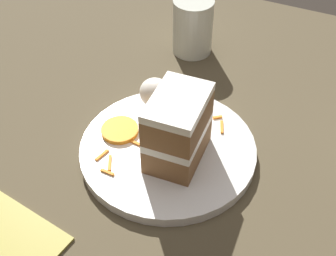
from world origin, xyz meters
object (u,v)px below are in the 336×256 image
object	(u,v)px
cake_slice	(178,129)
cream_dollop	(156,93)
orange_garnish	(120,130)
plate	(168,150)
drinking_glass	(193,30)

from	to	relation	value
cake_slice	cream_dollop	size ratio (longest dim) A/B	2.07
cream_dollop	orange_garnish	bearing A→B (deg)	74.05
orange_garnish	plate	bearing A→B (deg)	-178.02
drinking_glass	plate	bearing A→B (deg)	105.12
cake_slice	orange_garnish	distance (m)	0.11
plate	cake_slice	xyz separation A→B (m)	(-0.02, 0.01, 0.06)
plate	drinking_glass	size ratio (longest dim) A/B	2.50
plate	drinking_glass	xyz separation A→B (m)	(0.07, -0.25, 0.04)
cream_dollop	drinking_glass	size ratio (longest dim) A/B	0.50
drinking_glass	cake_slice	bearing A→B (deg)	108.30
cream_dollop	orange_garnish	distance (m)	0.08
cream_dollop	cake_slice	bearing A→B (deg)	131.26
cream_dollop	orange_garnish	xyz separation A→B (m)	(0.02, 0.08, -0.02)
plate	orange_garnish	size ratio (longest dim) A/B	4.59
plate	cream_dollop	size ratio (longest dim) A/B	5.02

